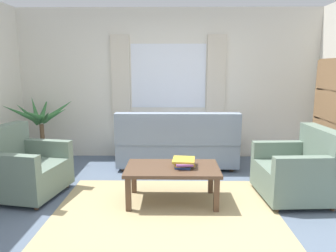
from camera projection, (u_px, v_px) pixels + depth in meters
ground_plane at (166, 210)px, 3.48m from camera, size 6.24×6.24×0.00m
wall_back at (168, 85)px, 5.46m from camera, size 5.32×0.12×2.60m
window_with_curtains at (168, 76)px, 5.35m from camera, size 1.98×0.07×1.40m
area_rug at (166, 210)px, 3.48m from camera, size 2.49×1.81×0.01m
couch at (177, 145)px, 4.98m from camera, size 1.90×0.82×0.92m
armchair_left at (23, 168)px, 3.84m from camera, size 0.96×0.97×0.88m
armchair_right at (299, 171)px, 3.74m from camera, size 0.86×0.88×0.88m
coffee_table at (172, 171)px, 3.64m from camera, size 1.10×0.64×0.44m
book_stack_on_table at (183, 162)px, 3.64m from camera, size 0.28×0.33×0.09m
potted_plant at (42, 133)px, 5.13m from camera, size 0.94×1.21×1.14m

